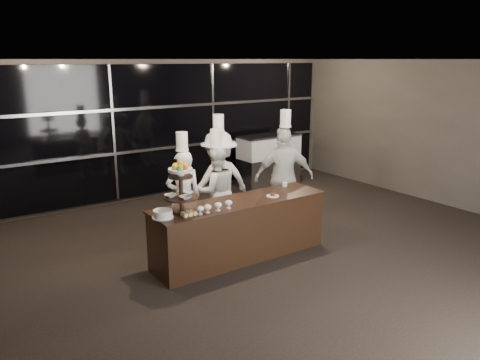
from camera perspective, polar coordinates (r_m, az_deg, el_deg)
room at (r=6.48m, az=10.44°, el=0.88°), size 10.00×10.00×10.00m
window_wall at (r=10.49m, az=-9.03°, el=6.14°), size 8.60×0.10×2.80m
buffet_counter at (r=7.24m, az=0.05°, el=-5.97°), size 2.84×0.74×0.92m
display_stand at (r=6.48m, az=-7.23°, el=-0.45°), size 0.48×0.48×0.74m
compotes at (r=6.58m, az=-3.22°, el=-3.19°), size 0.58×0.11×0.12m
layer_cake at (r=6.41m, az=-9.40°, el=-4.11°), size 0.30×0.30×0.11m
pastry_squares at (r=6.47m, az=-6.26°, el=-4.08°), size 0.20×0.13×0.05m
small_plate at (r=7.33m, az=4.01°, el=-1.89°), size 0.20×0.20×0.05m
chef_cup at (r=7.91m, az=5.48°, el=-0.52°), size 0.08×0.08×0.07m
display_case at (r=11.35m, az=3.54°, el=2.74°), size 1.52×0.66×1.24m
chef_a at (r=7.78m, az=-6.89°, el=-1.87°), size 0.66×0.54×1.88m
chef_b at (r=8.11m, az=-2.91°, el=-1.25°), size 0.89×0.77×1.86m
chef_c at (r=8.31m, az=-2.56°, el=-0.11°), size 1.19×0.73×2.09m
chef_d at (r=8.51m, az=5.39°, el=0.42°), size 1.17×0.88×2.14m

